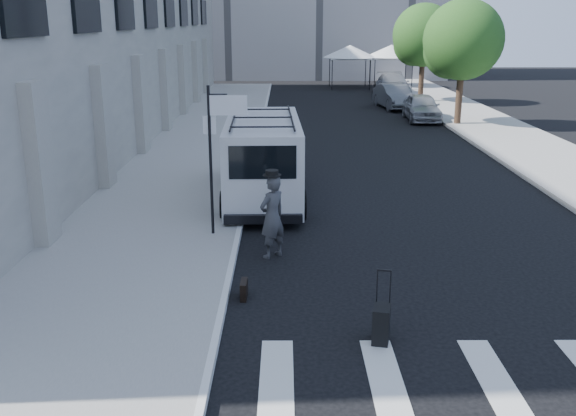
{
  "coord_description": "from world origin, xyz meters",
  "views": [
    {
      "loc": [
        -0.87,
        -11.37,
        5.08
      ],
      "look_at": [
        -0.81,
        1.42,
        1.3
      ],
      "focal_mm": 40.0,
      "sensor_mm": 36.0,
      "label": 1
    }
  ],
  "objects_px": {
    "cargo_van": "(263,158)",
    "briefcase": "(244,290)",
    "suitcase": "(381,324)",
    "parked_car_a": "(422,107)",
    "businessman": "(272,217)",
    "parked_car_b": "(394,96)",
    "parked_car_c": "(393,85)"
  },
  "relations": [
    {
      "from": "briefcase",
      "to": "suitcase",
      "type": "bearing_deg",
      "value": -35.02
    },
    {
      "from": "parked_car_b",
      "to": "parked_car_a",
      "type": "bearing_deg",
      "value": -89.71
    },
    {
      "from": "parked_car_b",
      "to": "cargo_van",
      "type": "bearing_deg",
      "value": -117.38
    },
    {
      "from": "parked_car_b",
      "to": "parked_car_c",
      "type": "height_order",
      "value": "parked_car_c"
    },
    {
      "from": "businessman",
      "to": "parked_car_a",
      "type": "relative_size",
      "value": 0.46
    },
    {
      "from": "parked_car_c",
      "to": "cargo_van",
      "type": "bearing_deg",
      "value": -104.7
    },
    {
      "from": "suitcase",
      "to": "cargo_van",
      "type": "xyz_separation_m",
      "value": [
        -2.2,
        8.72,
        0.9
      ]
    },
    {
      "from": "businessman",
      "to": "cargo_van",
      "type": "xyz_separation_m",
      "value": [
        -0.35,
        4.8,
        0.29
      ]
    },
    {
      "from": "cargo_van",
      "to": "parked_car_b",
      "type": "relative_size",
      "value": 1.48
    },
    {
      "from": "suitcase",
      "to": "parked_car_a",
      "type": "bearing_deg",
      "value": 89.91
    },
    {
      "from": "businessman",
      "to": "cargo_van",
      "type": "distance_m",
      "value": 4.82
    },
    {
      "from": "briefcase",
      "to": "parked_car_b",
      "type": "bearing_deg",
      "value": 76.29
    },
    {
      "from": "suitcase",
      "to": "businessman",
      "type": "bearing_deg",
      "value": 128.19
    },
    {
      "from": "suitcase",
      "to": "parked_car_a",
      "type": "distance_m",
      "value": 24.39
    },
    {
      "from": "cargo_van",
      "to": "parked_car_b",
      "type": "bearing_deg",
      "value": 68.6
    },
    {
      "from": "suitcase",
      "to": "parked_car_c",
      "type": "relative_size",
      "value": 0.23
    },
    {
      "from": "parked_car_c",
      "to": "suitcase",
      "type": "bearing_deg",
      "value": -97.18
    },
    {
      "from": "briefcase",
      "to": "businessman",
      "type": "bearing_deg",
      "value": 78.56
    },
    {
      "from": "briefcase",
      "to": "parked_car_a",
      "type": "height_order",
      "value": "parked_car_a"
    },
    {
      "from": "cargo_van",
      "to": "parked_car_c",
      "type": "relative_size",
      "value": 1.23
    },
    {
      "from": "briefcase",
      "to": "suitcase",
      "type": "distance_m",
      "value": 2.91
    },
    {
      "from": "businessman",
      "to": "parked_car_c",
      "type": "relative_size",
      "value": 0.36
    },
    {
      "from": "parked_car_b",
      "to": "parked_car_c",
      "type": "bearing_deg",
      "value": 73.85
    },
    {
      "from": "businessman",
      "to": "cargo_van",
      "type": "relative_size",
      "value": 0.29
    },
    {
      "from": "suitcase",
      "to": "cargo_van",
      "type": "height_order",
      "value": "cargo_van"
    },
    {
      "from": "cargo_van",
      "to": "briefcase",
      "type": "bearing_deg",
      "value": -92.91
    },
    {
      "from": "parked_car_a",
      "to": "suitcase",
      "type": "bearing_deg",
      "value": -100.95
    },
    {
      "from": "briefcase",
      "to": "parked_car_a",
      "type": "distance_m",
      "value": 23.39
    },
    {
      "from": "cargo_van",
      "to": "parked_car_c",
      "type": "height_order",
      "value": "cargo_van"
    },
    {
      "from": "cargo_van",
      "to": "businessman",
      "type": "bearing_deg",
      "value": -87.52
    },
    {
      "from": "cargo_van",
      "to": "parked_car_a",
      "type": "bearing_deg",
      "value": 61.15
    },
    {
      "from": "parked_car_b",
      "to": "businessman",
      "type": "bearing_deg",
      "value": -112.98
    }
  ]
}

